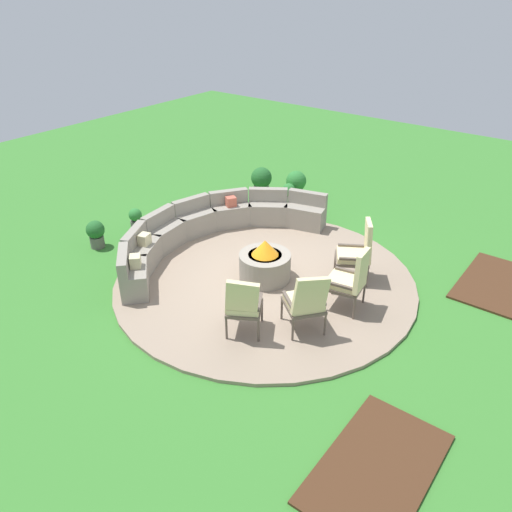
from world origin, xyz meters
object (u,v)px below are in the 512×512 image
(lounge_chair_front_right, at_px, (306,301))
(potted_plant_1, at_px, (136,221))
(potted_plant_0, at_px, (296,184))
(potted_plant_2, at_px, (261,180))
(potted_plant_4, at_px, (96,233))
(potted_plant_3, at_px, (289,193))
(lounge_chair_back_right, at_px, (358,251))
(lounge_chair_front_left, at_px, (244,304))
(lounge_chair_back_left, at_px, (350,279))
(curved_stone_bench, at_px, (209,229))
(fire_pit, at_px, (265,264))

(lounge_chair_front_right, relative_size, potted_plant_1, 1.86)
(potted_plant_0, relative_size, potted_plant_2, 1.06)
(potted_plant_2, relative_size, potted_plant_4, 1.21)
(potted_plant_3, relative_size, potted_plant_4, 0.92)
(potted_plant_0, relative_size, potted_plant_1, 1.29)
(lounge_chair_back_right, relative_size, potted_plant_1, 1.99)
(lounge_chair_front_left, height_order, lounge_chair_front_right, lounge_chair_front_right)
(potted_plant_3, bearing_deg, lounge_chair_back_right, -126.25)
(potted_plant_0, bearing_deg, lounge_chair_back_left, -135.94)
(potted_plant_0, xyz_separation_m, potted_plant_4, (-4.48, 1.88, -0.10))
(lounge_chair_back_left, relative_size, potted_plant_0, 1.48)
(curved_stone_bench, relative_size, lounge_chair_back_right, 4.06)
(potted_plant_4, bearing_deg, fire_pit, -73.52)
(lounge_chair_back_left, distance_m, potted_plant_4, 5.25)
(lounge_chair_front_left, bearing_deg, curved_stone_bench, 111.00)
(fire_pit, height_order, lounge_chair_front_right, lounge_chair_front_right)
(lounge_chair_back_left, bearing_deg, lounge_chair_front_right, 156.63)
(lounge_chair_back_left, bearing_deg, potted_plant_1, 83.45)
(fire_pit, distance_m, lounge_chair_back_right, 1.67)
(fire_pit, relative_size, curved_stone_bench, 0.20)
(fire_pit, height_order, lounge_chair_back_right, lounge_chair_back_right)
(curved_stone_bench, bearing_deg, potted_plant_2, 15.61)
(lounge_chair_front_right, distance_m, potted_plant_3, 4.99)
(fire_pit, height_order, potted_plant_1, fire_pit)
(lounge_chair_front_left, xyz_separation_m, potted_plant_0, (4.92, 2.30, -0.19))
(curved_stone_bench, xyz_separation_m, potted_plant_4, (-1.44, 1.78, -0.05))
(lounge_chair_back_right, distance_m, potted_plant_0, 3.83)
(lounge_chair_back_right, relative_size, potted_plant_2, 1.64)
(curved_stone_bench, xyz_separation_m, lounge_chair_front_left, (-1.89, -2.40, 0.24))
(lounge_chair_front_left, relative_size, potted_plant_0, 1.42)
(lounge_chair_front_left, xyz_separation_m, lounge_chair_front_right, (0.62, -0.70, 0.00))
(potted_plant_0, bearing_deg, potted_plant_2, 103.09)
(lounge_chair_back_left, height_order, potted_plant_3, lounge_chair_back_left)
(lounge_chair_front_left, height_order, lounge_chair_back_right, lounge_chair_back_right)
(lounge_chair_back_left, xyz_separation_m, potted_plant_4, (-1.13, 5.12, -0.30))
(lounge_chair_front_left, distance_m, potted_plant_0, 5.44)
(fire_pit, bearing_deg, lounge_chair_back_right, -53.23)
(lounge_chair_back_left, bearing_deg, curved_stone_bench, 75.36)
(lounge_chair_front_right, bearing_deg, lounge_chair_front_left, 169.49)
(lounge_chair_front_left, height_order, potted_plant_0, lounge_chair_front_left)
(lounge_chair_front_right, distance_m, potted_plant_4, 4.90)
(lounge_chair_back_right, height_order, potted_plant_3, lounge_chair_back_right)
(fire_pit, distance_m, potted_plant_1, 3.31)
(fire_pit, xyz_separation_m, lounge_chair_back_left, (0.10, -1.64, 0.25))
(potted_plant_0, bearing_deg, curved_stone_bench, 178.00)
(curved_stone_bench, bearing_deg, lounge_chair_front_right, -112.19)
(potted_plant_2, height_order, potted_plant_4, potted_plant_2)
(curved_stone_bench, height_order, lounge_chair_front_left, lounge_chair_front_left)
(potted_plant_1, bearing_deg, potted_plant_2, -13.48)
(fire_pit, relative_size, potted_plant_2, 1.32)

